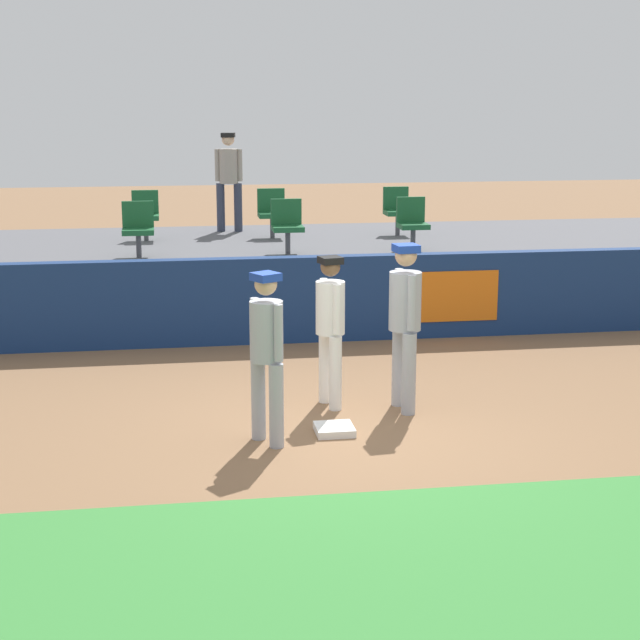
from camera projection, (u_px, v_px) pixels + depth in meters
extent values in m
plane|color=#846042|center=(340.00, 435.00, 10.43)|extent=(60.00, 60.00, 0.00)
cube|color=#388438|center=(406.00, 562.00, 7.58)|extent=(18.00, 2.80, 0.01)
cube|color=white|center=(334.00, 429.00, 10.49)|extent=(0.40, 0.40, 0.08)
cylinder|color=white|center=(325.00, 367.00, 11.47)|extent=(0.14, 0.14, 0.85)
cylinder|color=white|center=(335.00, 373.00, 11.19)|extent=(0.14, 0.14, 0.85)
cylinder|color=white|center=(330.00, 308.00, 11.17)|extent=(0.40, 0.40, 0.60)
sphere|color=brown|center=(330.00, 267.00, 11.06)|extent=(0.22, 0.22, 0.22)
cube|color=black|center=(330.00, 260.00, 11.05)|extent=(0.28, 0.28, 0.08)
cylinder|color=white|center=(324.00, 303.00, 11.34)|extent=(0.09, 0.09, 0.56)
cylinder|color=white|center=(337.00, 309.00, 10.98)|extent=(0.09, 0.09, 0.56)
ellipsoid|color=brown|center=(331.00, 322.00, 11.43)|extent=(0.16, 0.22, 0.28)
cylinder|color=#9EA3AD|center=(399.00, 366.00, 11.35)|extent=(0.16, 0.16, 0.93)
cylinder|color=#9EA3AD|center=(409.00, 374.00, 11.03)|extent=(0.16, 0.16, 0.93)
cylinder|color=#9EA3AD|center=(405.00, 301.00, 11.01)|extent=(0.39, 0.39, 0.65)
sphere|color=tan|center=(406.00, 255.00, 10.90)|extent=(0.24, 0.24, 0.24)
cube|color=#193899|center=(406.00, 248.00, 10.88)|extent=(0.28, 0.28, 0.08)
cylinder|color=#9EA3AD|center=(399.00, 295.00, 11.21)|extent=(0.09, 0.09, 0.61)
cylinder|color=#9EA3AD|center=(412.00, 303.00, 10.80)|extent=(0.09, 0.09, 0.61)
cylinder|color=#9EA3AD|center=(258.00, 398.00, 10.23)|extent=(0.15, 0.15, 0.87)
cylinder|color=#9EA3AD|center=(276.00, 406.00, 9.99)|extent=(0.15, 0.15, 0.87)
cylinder|color=#9EA3AD|center=(266.00, 331.00, 9.94)|extent=(0.46, 0.46, 0.61)
sphere|color=tan|center=(266.00, 284.00, 9.84)|extent=(0.23, 0.23, 0.23)
cube|color=#193899|center=(266.00, 277.00, 9.82)|extent=(0.33, 0.33, 0.08)
cylinder|color=#9EA3AD|center=(255.00, 326.00, 10.10)|extent=(0.09, 0.09, 0.57)
cylinder|color=#9EA3AD|center=(278.00, 333.00, 9.78)|extent=(0.09, 0.09, 0.57)
cube|color=navy|center=(291.00, 300.00, 14.26)|extent=(18.00, 0.24, 1.24)
cube|color=orange|center=(448.00, 296.00, 14.47)|extent=(1.50, 0.02, 0.74)
cube|color=#59595E|center=(273.00, 274.00, 16.75)|extent=(18.00, 4.80, 1.06)
cylinder|color=#4C4C51|center=(288.00, 241.00, 15.45)|extent=(0.08, 0.08, 0.40)
cube|color=#19592D|center=(288.00, 228.00, 15.41)|extent=(0.48, 0.44, 0.08)
cube|color=#19592D|center=(286.00, 212.00, 15.54)|extent=(0.48, 0.06, 0.40)
cylinder|color=#4C4C51|center=(398.00, 224.00, 17.51)|extent=(0.08, 0.08, 0.40)
cube|color=#19592D|center=(398.00, 213.00, 17.46)|extent=(0.45, 0.44, 0.08)
cube|color=#19592D|center=(396.00, 198.00, 17.59)|extent=(0.45, 0.06, 0.40)
cylinder|color=#4C4C51|center=(146.00, 229.00, 16.86)|extent=(0.08, 0.08, 0.40)
cube|color=#19592D|center=(145.00, 217.00, 16.82)|extent=(0.45, 0.44, 0.08)
cube|color=#19592D|center=(145.00, 202.00, 16.95)|extent=(0.45, 0.06, 0.40)
cylinder|color=#4C4C51|center=(139.00, 244.00, 15.11)|extent=(0.08, 0.08, 0.40)
cube|color=#19592D|center=(138.00, 231.00, 15.07)|extent=(0.48, 0.44, 0.08)
cube|color=#19592D|center=(138.00, 214.00, 15.20)|extent=(0.48, 0.06, 0.40)
cylinder|color=#4C4C51|center=(413.00, 238.00, 15.75)|extent=(0.08, 0.08, 0.40)
cube|color=#19592D|center=(413.00, 226.00, 15.70)|extent=(0.45, 0.44, 0.08)
cube|color=#19592D|center=(411.00, 209.00, 15.83)|extent=(0.45, 0.06, 0.40)
cylinder|color=#4C4C51|center=(272.00, 227.00, 17.18)|extent=(0.08, 0.08, 0.40)
cube|color=#19592D|center=(272.00, 215.00, 17.14)|extent=(0.47, 0.44, 0.08)
cube|color=#19592D|center=(271.00, 200.00, 17.27)|extent=(0.47, 0.06, 0.40)
cylinder|color=#33384C|center=(238.00, 208.00, 17.97)|extent=(0.15, 0.15, 0.87)
cylinder|color=#33384C|center=(221.00, 207.00, 17.98)|extent=(0.15, 0.15, 0.87)
cylinder|color=#A5998C|center=(229.00, 166.00, 17.81)|extent=(0.39, 0.39, 0.61)
sphere|color=beige|center=(228.00, 139.00, 17.71)|extent=(0.23, 0.23, 0.23)
cube|color=black|center=(228.00, 135.00, 17.69)|extent=(0.27, 0.27, 0.08)
cylinder|color=#A5998C|center=(240.00, 165.00, 17.80)|extent=(0.09, 0.09, 0.57)
cylinder|color=#A5998C|center=(217.00, 165.00, 17.81)|extent=(0.09, 0.09, 0.57)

